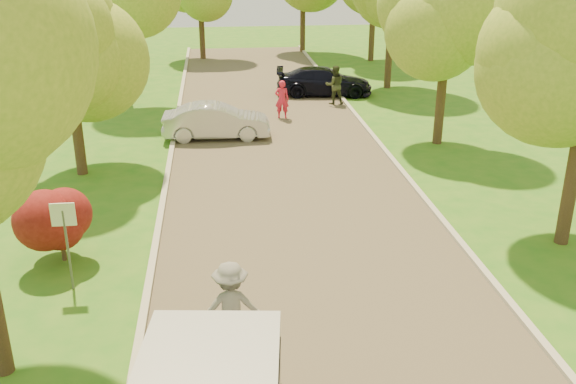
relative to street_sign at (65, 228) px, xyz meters
name	(u,v)px	position (x,y,z in m)	size (l,w,h in m)	color
ground	(352,379)	(5.80, -4.00, -1.56)	(100.00, 100.00, 0.00)	#2A6C19
road	(297,210)	(5.80, 4.00, -1.56)	(8.00, 60.00, 0.01)	#4C4438
curb_left	(161,214)	(1.75, 4.00, -1.50)	(0.18, 60.00, 0.12)	#B2AD9E
curb_right	(427,202)	(9.85, 4.00, -1.50)	(0.18, 60.00, 0.12)	#B2AD9E
street_sign	(65,228)	(0.00, 0.00, 0.00)	(0.55, 0.06, 2.17)	#59595E
red_shrub	(59,221)	(-0.50, 1.50, -0.47)	(1.70, 1.70, 1.95)	#382619
tree_l_midb	(72,39)	(-1.01, 8.00, 3.02)	(4.30, 4.20, 6.62)	#382619
tree_r_midb	(453,17)	(12.40, 10.00, 3.32)	(4.51, 4.40, 7.01)	#382619
silver_sedan	(216,121)	(3.50, 11.68, -0.86)	(1.50, 4.30, 1.42)	#BDBCC1
dark_sedan	(324,81)	(9.10, 18.70, -0.85)	(1.99, 4.89, 1.42)	black
longboard	(233,349)	(3.62, -2.94, -1.46)	(0.30, 0.97, 0.11)	black
skateboarder	(231,307)	(3.62, -2.94, -0.50)	(1.21, 0.70, 1.88)	slate
person_striped	(282,99)	(6.46, 14.42, -0.70)	(0.63, 0.41, 1.73)	red
person_olive	(335,85)	(9.28, 16.73, -0.62)	(0.91, 0.71, 1.88)	#303721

